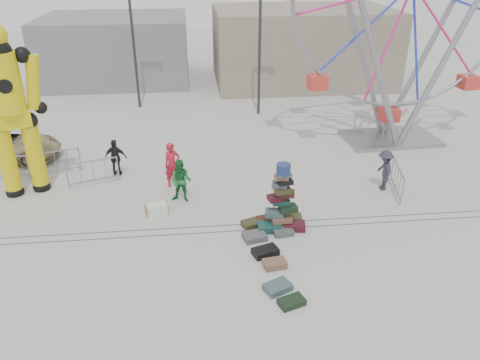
{
  "coord_description": "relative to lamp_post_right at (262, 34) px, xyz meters",
  "views": [
    {
      "loc": [
        -0.87,
        -12.91,
        8.78
      ],
      "look_at": [
        0.72,
        1.88,
        1.31
      ],
      "focal_mm": 35.0,
      "sensor_mm": 36.0,
      "label": 1
    }
  ],
  "objects": [
    {
      "name": "parked_suv",
      "position": [
        -12.41,
        -5.21,
        -3.83
      ],
      "size": [
        5.0,
        2.9,
        1.31
      ],
      "primitive_type": "imported",
      "rotation": [
        0.0,
        0.0,
        1.41
      ],
      "color": "tan",
      "rests_on": "ground"
    },
    {
      "name": "crash_test_dummy",
      "position": [
        -10.57,
        -8.66,
        -0.95
      ],
      "size": [
        2.63,
        1.36,
        6.7
      ],
      "rotation": [
        0.0,
        0.0,
        0.36
      ],
      "color": "black",
      "rests_on": "ground"
    },
    {
      "name": "barricade_wheel_front",
      "position": [
        3.92,
        -10.27,
        -3.93
      ],
      "size": [
        0.52,
        1.98,
        1.1
      ],
      "primitive_type": null,
      "rotation": [
        0.0,
        0.0,
        1.36
      ],
      "color": "gray",
      "rests_on": "ground"
    },
    {
      "name": "steamer_trunk",
      "position": [
        -5.4,
        -10.91,
        -4.3
      ],
      "size": [
        0.88,
        0.63,
        0.37
      ],
      "primitive_type": "cube",
      "rotation": [
        0.0,
        0.0,
        0.23
      ],
      "color": "silver",
      "rests_on": "ground"
    },
    {
      "name": "lamp_post_left",
      "position": [
        -7.0,
        2.0,
        0.0
      ],
      "size": [
        1.41,
        0.25,
        8.0
      ],
      "color": "#2D2D30",
      "rests_on": "ground"
    },
    {
      "name": "row_case_5",
      "position": [
        -1.5,
        -16.22,
        -4.39
      ],
      "size": [
        0.82,
        0.65,
        0.18
      ],
      "primitive_type": "cube",
      "rotation": [
        0.0,
        0.0,
        0.34
      ],
      "color": "black",
      "rests_on": "ground"
    },
    {
      "name": "track_line_far",
      "position": [
        -3.09,
        -12.0,
        -4.48
      ],
      "size": [
        40.0,
        0.04,
        0.01
      ],
      "primitive_type": "cube",
      "color": "#47443F",
      "rests_on": "ground"
    },
    {
      "name": "track_line_near",
      "position": [
        -3.09,
        -12.4,
        -4.48
      ],
      "size": [
        40.0,
        0.04,
        0.01
      ],
      "primitive_type": "cube",
      "color": "#47443F",
      "rests_on": "ground"
    },
    {
      "name": "ground",
      "position": [
        -3.09,
        -13.0,
        -4.48
      ],
      "size": [
        90.0,
        90.0,
        0.0
      ],
      "primitive_type": "plane",
      "color": "#9E9E99",
      "rests_on": "ground"
    },
    {
      "name": "barricade_dummy_b",
      "position": [
        -9.83,
        -7.14,
        -3.93
      ],
      "size": [
        1.95,
        0.65,
        1.1
      ],
      "primitive_type": null,
      "rotation": [
        0.0,
        0.0,
        0.28
      ],
      "color": "gray",
      "rests_on": "ground"
    },
    {
      "name": "barricade_dummy_a",
      "position": [
        -11.85,
        -7.47,
        -3.93
      ],
      "size": [
        2.0,
        0.12,
        1.1
      ],
      "primitive_type": null,
      "rotation": [
        0.0,
        0.0,
        0.01
      ],
      "color": "gray",
      "rests_on": "ground"
    },
    {
      "name": "row_case_1",
      "position": [
        -2.08,
        -12.95,
        -4.38
      ],
      "size": [
        0.86,
        0.73,
        0.2
      ],
      "primitive_type": "cube",
      "rotation": [
        0.0,
        0.0,
        0.22
      ],
      "color": "#4F5356",
      "rests_on": "ground"
    },
    {
      "name": "building_left",
      "position": [
        -9.09,
        9.0,
        -2.28
      ],
      "size": [
        10.0,
        8.0,
        4.4
      ],
      "primitive_type": "cube",
      "color": "gray",
      "rests_on": "ground"
    },
    {
      "name": "pedestrian_green",
      "position": [
        -4.49,
        -10.05,
        -3.63
      ],
      "size": [
        0.98,
        0.86,
        1.7
      ],
      "primitive_type": "imported",
      "rotation": [
        0.0,
        0.0,
        -0.3
      ],
      "color": "#1A692C",
      "rests_on": "ground"
    },
    {
      "name": "lamp_post_right",
      "position": [
        0.0,
        0.0,
        0.0
      ],
      "size": [
        1.41,
        0.25,
        8.0
      ],
      "color": "#2D2D30",
      "rests_on": "ground"
    },
    {
      "name": "pedestrian_grey",
      "position": [
        3.51,
        -9.9,
        -3.65
      ],
      "size": [
        0.68,
        1.11,
        1.66
      ],
      "primitive_type": "imported",
      "rotation": [
        0.0,
        0.0,
        -1.63
      ],
      "color": "#2A2C38",
      "rests_on": "ground"
    },
    {
      "name": "row_case_0",
      "position": [
        -2.02,
        -12.13,
        -4.38
      ],
      "size": [
        0.87,
        0.71,
        0.2
      ],
      "primitive_type": "cube",
      "rotation": [
        0.0,
        0.0,
        0.36
      ],
      "color": "#36361B",
      "rests_on": "ground"
    },
    {
      "name": "ferris_wheel",
      "position": [
        5.91,
        -4.84,
        1.87
      ],
      "size": [
        11.1,
        3.01,
        12.89
      ],
      "rotation": [
        0.0,
        0.0,
        0.06
      ],
      "color": "gray",
      "rests_on": "ground"
    },
    {
      "name": "building_right",
      "position": [
        3.91,
        7.0,
        -1.98
      ],
      "size": [
        12.0,
        8.0,
        5.0
      ],
      "primitive_type": "cube",
      "color": "gray",
      "rests_on": "ground"
    },
    {
      "name": "barricade_dummy_c",
      "position": [
        -8.07,
        -8.28,
        -3.93
      ],
      "size": [
        1.94,
        0.7,
        1.1
      ],
      "primitive_type": null,
      "rotation": [
        0.0,
        0.0,
        0.31
      ],
      "color": "gray",
      "rests_on": "ground"
    },
    {
      "name": "barricade_wheel_back",
      "position": [
        4.82,
        -4.6,
        -3.93
      ],
      "size": [
        0.88,
        1.88,
        1.1
      ],
      "primitive_type": null,
      "rotation": [
        0.0,
        0.0,
        -1.16
      ],
      "color": "gray",
      "rests_on": "ground"
    },
    {
      "name": "row_case_3",
      "position": [
        -1.67,
        -14.51,
        -4.37
      ],
      "size": [
        0.75,
        0.55,
        0.22
      ],
      "primitive_type": "cube",
      "rotation": [
        0.0,
        0.0,
        0.15
      ],
      "color": "brown",
      "rests_on": "ground"
    },
    {
      "name": "row_case_4",
      "position": [
        -1.77,
        -15.58,
        -4.38
      ],
      "size": [
        0.91,
        0.79,
        0.19
      ],
      "primitive_type": "cube",
      "rotation": [
        0.0,
        0.0,
        0.42
      ],
      "color": "#3F575B",
      "rests_on": "ground"
    },
    {
      "name": "pedestrian_red",
      "position": [
        -4.85,
        -8.71,
        -3.56
      ],
      "size": [
        0.8,
        0.71,
        1.85
      ],
      "primitive_type": "imported",
      "rotation": [
        0.0,
        0.0,
        0.49
      ],
      "color": "#AD1828",
      "rests_on": "ground"
    },
    {
      "name": "pedestrian_black",
      "position": [
        -7.24,
        -7.44,
        -3.69
      ],
      "size": [
        0.97,
        0.5,
        1.59
      ],
      "primitive_type": "imported",
      "rotation": [
        0.0,
        0.0,
        3.01
      ],
      "color": "black",
      "rests_on": "ground"
    },
    {
      "name": "row_case_2",
      "position": [
        -1.86,
        -13.86,
        -4.37
      ],
      "size": [
        0.92,
        0.72,
        0.22
      ],
      "primitive_type": "cube",
      "rotation": [
        0.0,
        0.0,
        0.32
      ],
      "color": "black",
      "rests_on": "ground"
    },
    {
      "name": "suitcase_tower",
      "position": [
        -1.08,
        -12.28,
        -3.81
      ],
      "size": [
        1.69,
        1.51,
        2.42
      ],
      "rotation": [
        0.0,
        0.0,
        -0.01
      ],
      "color": "#164440",
      "rests_on": "ground"
    }
  ]
}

